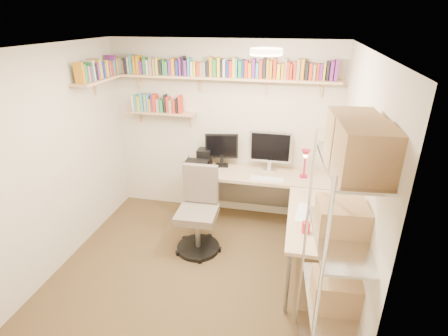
{
  "coord_description": "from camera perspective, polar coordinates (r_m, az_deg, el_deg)",
  "views": [
    {
      "loc": [
        1.03,
        -3.16,
        2.76
      ],
      "look_at": [
        0.23,
        0.55,
        1.1
      ],
      "focal_mm": 28.0,
      "sensor_mm": 36.0,
      "label": 1
    }
  ],
  "objects": [
    {
      "name": "room_shell",
      "position": [
        3.54,
        -5.44,
        3.43
      ],
      "size": [
        3.24,
        3.04,
        2.52
      ],
      "color": "beige",
      "rests_on": "ground"
    },
    {
      "name": "wall_shelves",
      "position": [
        4.74,
        -5.88,
        14.56
      ],
      "size": [
        3.12,
        1.09,
        0.8
      ],
      "color": "tan",
      "rests_on": "ground"
    },
    {
      "name": "office_chair",
      "position": [
        4.42,
        -4.19,
        -7.84
      ],
      "size": [
        0.57,
        0.58,
        1.09
      ],
      "rotation": [
        0.0,
        0.0,
        0.03
      ],
      "color": "black",
      "rests_on": "ground"
    },
    {
      "name": "ground",
      "position": [
        4.32,
        -4.7,
        -16.23
      ],
      "size": [
        3.2,
        3.2,
        0.0
      ],
      "primitive_type": "plane",
      "color": "#4F3A21",
      "rests_on": "ground"
    },
    {
      "name": "corner_desk",
      "position": [
        4.58,
        6.85,
        -2.39
      ],
      "size": [
        2.07,
        2.02,
        1.34
      ],
      "color": "tan",
      "rests_on": "ground"
    },
    {
      "name": "wire_rack",
      "position": [
        2.58,
        19.34,
        -7.09
      ],
      "size": [
        0.49,
        0.89,
        2.19
      ],
      "rotation": [
        0.0,
        0.0,
        0.09
      ],
      "color": "silver",
      "rests_on": "ground"
    }
  ]
}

